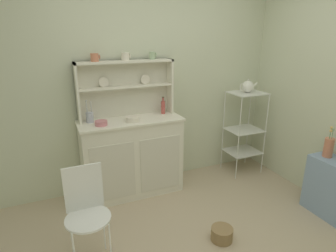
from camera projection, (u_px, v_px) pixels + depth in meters
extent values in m
cube|color=beige|center=(151.00, 84.00, 3.41)|extent=(3.84, 0.05, 2.50)
cube|color=silver|center=(132.00, 157.00, 3.31)|extent=(1.13, 0.42, 0.92)
cube|color=beige|center=(114.00, 173.00, 3.04)|extent=(0.47, 0.01, 0.64)
cube|color=beige|center=(160.00, 164.00, 3.24)|extent=(0.47, 0.01, 0.64)
cube|color=white|center=(131.00, 121.00, 3.17)|extent=(1.16, 0.45, 0.02)
cube|color=silver|center=(124.00, 88.00, 3.24)|extent=(1.09, 0.02, 0.64)
cube|color=silver|center=(77.00, 93.00, 2.98)|extent=(0.02, 0.18, 0.64)
cube|color=silver|center=(170.00, 86.00, 3.37)|extent=(0.02, 0.18, 0.64)
cube|color=silver|center=(126.00, 87.00, 3.16)|extent=(1.05, 0.16, 0.02)
cube|color=silver|center=(125.00, 62.00, 3.08)|extent=(1.09, 0.18, 0.02)
cylinder|color=silver|center=(104.00, 82.00, 3.09)|extent=(0.11, 0.03, 0.11)
cylinder|color=silver|center=(145.00, 79.00, 3.27)|extent=(0.11, 0.03, 0.11)
cylinder|color=silver|center=(239.00, 139.00, 3.59)|extent=(0.01, 0.01, 1.11)
cylinder|color=silver|center=(265.00, 135.00, 3.75)|extent=(0.01, 0.01, 1.11)
cylinder|color=silver|center=(223.00, 131.00, 3.89)|extent=(0.01, 0.01, 1.11)
cylinder|color=silver|center=(248.00, 127.00, 4.05)|extent=(0.01, 0.01, 1.11)
cube|color=silver|center=(247.00, 93.00, 3.65)|extent=(0.44, 0.37, 0.01)
cube|color=silver|center=(244.00, 130.00, 3.81)|extent=(0.44, 0.37, 0.01)
cube|color=silver|center=(242.00, 151.00, 3.90)|extent=(0.44, 0.37, 0.01)
cube|color=#849EBC|center=(332.00, 188.00, 2.95)|extent=(0.28, 0.48, 0.61)
cylinder|color=white|center=(111.00, 248.00, 2.24)|extent=(0.01, 0.01, 0.45)
cylinder|color=white|center=(72.00, 236.00, 2.37)|extent=(0.01, 0.01, 0.45)
cylinder|color=white|center=(104.00, 228.00, 2.47)|extent=(0.01, 0.01, 0.45)
cylinder|color=white|center=(88.00, 218.00, 2.24)|extent=(0.36, 0.36, 0.02)
cube|color=white|center=(83.00, 188.00, 2.29)|extent=(0.31, 0.02, 0.40)
cylinder|color=#93754C|center=(222.00, 234.00, 2.64)|extent=(0.20, 0.20, 0.13)
cylinder|color=#C67556|center=(95.00, 57.00, 2.94)|extent=(0.08, 0.08, 0.08)
torus|color=#C67556|center=(99.00, 57.00, 2.96)|extent=(0.01, 0.05, 0.05)
cylinder|color=silver|center=(125.00, 56.00, 3.06)|extent=(0.08, 0.08, 0.08)
torus|color=silver|center=(130.00, 56.00, 3.08)|extent=(0.01, 0.05, 0.05)
cylinder|color=#9EB78E|center=(152.00, 56.00, 3.18)|extent=(0.07, 0.07, 0.08)
torus|color=#9EB78E|center=(156.00, 55.00, 3.19)|extent=(0.01, 0.05, 0.05)
cylinder|color=#D17A84|center=(101.00, 123.00, 2.97)|extent=(0.13, 0.13, 0.05)
cylinder|color=silver|center=(132.00, 119.00, 3.10)|extent=(0.15, 0.15, 0.05)
cylinder|color=#B74C47|center=(163.00, 108.00, 3.38)|extent=(0.05, 0.05, 0.15)
cylinder|color=#B74C47|center=(163.00, 100.00, 3.35)|extent=(0.02, 0.02, 0.04)
cylinder|color=#4C382D|center=(163.00, 97.00, 3.34)|extent=(0.03, 0.03, 0.01)
cylinder|color=#B2B7C6|center=(90.00, 117.00, 3.06)|extent=(0.08, 0.08, 0.11)
cylinder|color=silver|center=(87.00, 110.00, 3.02)|extent=(0.01, 0.03, 0.19)
ellipsoid|color=silver|center=(86.00, 101.00, 2.99)|extent=(0.02, 0.01, 0.01)
cylinder|color=silver|center=(87.00, 110.00, 3.01)|extent=(0.02, 0.02, 0.20)
ellipsoid|color=silver|center=(86.00, 100.00, 2.98)|extent=(0.02, 0.01, 0.01)
cylinder|color=silver|center=(92.00, 110.00, 3.04)|extent=(0.01, 0.04, 0.17)
ellipsoid|color=silver|center=(91.00, 102.00, 3.01)|extent=(0.02, 0.01, 0.01)
sphere|color=white|center=(248.00, 87.00, 3.62)|extent=(0.15, 0.15, 0.15)
sphere|color=silver|center=(248.00, 80.00, 3.59)|extent=(0.02, 0.02, 0.02)
cylinder|color=white|center=(255.00, 85.00, 3.66)|extent=(0.09, 0.02, 0.07)
torus|color=white|center=(242.00, 87.00, 3.59)|extent=(0.01, 0.10, 0.10)
cylinder|color=#C67556|center=(329.00, 148.00, 2.92)|extent=(0.09, 0.09, 0.20)
cylinder|color=#4C844C|center=(330.00, 134.00, 2.87)|extent=(0.00, 0.01, 0.14)
sphere|color=#DBB760|center=(332.00, 128.00, 2.84)|extent=(0.03, 0.03, 0.03)
cylinder|color=#4C844C|center=(332.00, 135.00, 2.86)|extent=(0.00, 0.01, 0.13)
sphere|color=#9EB78E|center=(333.00, 129.00, 2.84)|extent=(0.03, 0.03, 0.03)
cylinder|color=#4C844C|center=(330.00, 136.00, 2.87)|extent=(0.00, 0.01, 0.11)
sphere|color=#DBB760|center=(331.00, 131.00, 2.85)|extent=(0.03, 0.03, 0.03)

